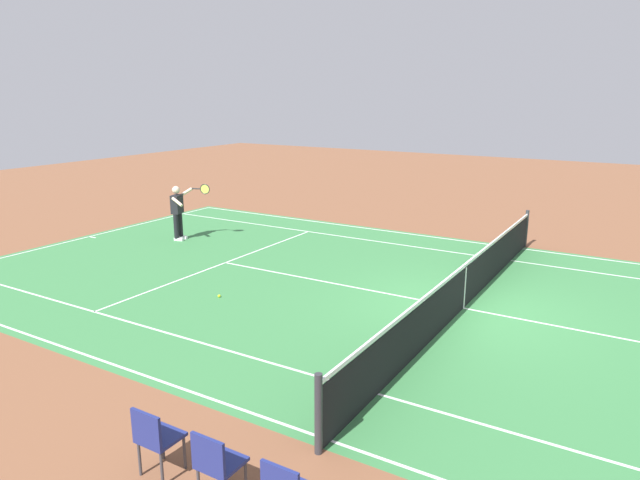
% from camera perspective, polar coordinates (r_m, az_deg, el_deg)
% --- Properties ---
extents(ground_plane, '(60.00, 60.00, 0.00)m').
position_cam_1_polar(ground_plane, '(12.39, 14.00, -6.58)').
color(ground_plane, brown).
extents(court_slab, '(24.20, 11.40, 0.00)m').
position_cam_1_polar(court_slab, '(12.39, 14.00, -6.58)').
color(court_slab, '#387A42').
rests_on(court_slab, ground_plane).
extents(court_line_markings, '(23.85, 11.05, 0.01)m').
position_cam_1_polar(court_line_markings, '(12.39, 14.00, -6.56)').
color(court_line_markings, white).
rests_on(court_line_markings, ground_plane).
extents(tennis_net, '(0.10, 11.70, 1.08)m').
position_cam_1_polar(tennis_net, '(12.23, 14.14, -4.43)').
color(tennis_net, '#2D2D33').
rests_on(tennis_net, ground_plane).
extents(tennis_player_near, '(0.98, 0.87, 1.70)m').
position_cam_1_polar(tennis_player_near, '(17.87, -13.87, 2.93)').
color(tennis_player_near, black).
rests_on(tennis_player_near, ground_plane).
extents(tennis_ball, '(0.07, 0.07, 0.07)m').
position_cam_1_polar(tennis_ball, '(12.82, -9.98, -5.49)').
color(tennis_ball, '#CCE01E').
rests_on(tennis_ball, ground_plane).
extents(spectator_chair_6, '(0.44, 0.44, 0.88)m').
position_cam_1_polar(spectator_chair_6, '(6.67, -10.27, -20.86)').
color(spectator_chair_6, '#38383D').
rests_on(spectator_chair_6, ground_plane).
extents(spectator_chair_7, '(0.44, 0.44, 0.88)m').
position_cam_1_polar(spectator_chair_7, '(7.22, -16.05, -18.21)').
color(spectator_chair_7, '#38383D').
rests_on(spectator_chair_7, ground_plane).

